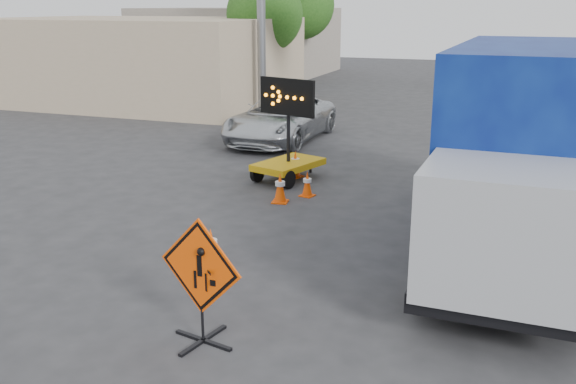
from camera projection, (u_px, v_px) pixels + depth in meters
The scene contains 13 objects.
ground at pixel (199, 323), 9.72m from camera, with size 100.00×100.00×0.00m, color #2D2D30.
storefront_left_near at pixel (138, 60), 31.84m from camera, with size 14.00×10.00×4.00m, color tan.
storefront_left_far at pixel (238, 41), 44.70m from camera, with size 12.00×10.00×4.40m, color gray.
tree_left_near at pixel (265, 15), 31.01m from camera, with size 3.71×3.71×6.03m.
tree_left_far at pixel (300, 5), 38.41m from camera, with size 4.10×4.10×6.66m.
construction_sign at pixel (201, 279), 8.89m from camera, with size 1.38×0.99×1.86m.
arrow_board at pixel (288, 158), 17.45m from camera, with size 1.71×2.21×2.78m.
pickup_truck at pixel (281, 119), 22.52m from camera, with size 2.57×5.58×1.55m, color silver.
box_truck at pixel (519, 163), 12.02m from camera, with size 2.77×8.30×3.92m.
cone_a at pixel (211, 247), 11.75m from camera, with size 0.49×0.49×0.73m.
cone_b at pixel (280, 188), 15.53m from camera, with size 0.43×0.43×0.74m.
cone_c at pixel (307, 184), 16.05m from camera, with size 0.39×0.39×0.64m.
cone_d at pixel (295, 164), 17.82m from camera, with size 0.49×0.49×0.75m.
Camera 1 is at (4.33, -7.74, 4.64)m, focal length 40.00 mm.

